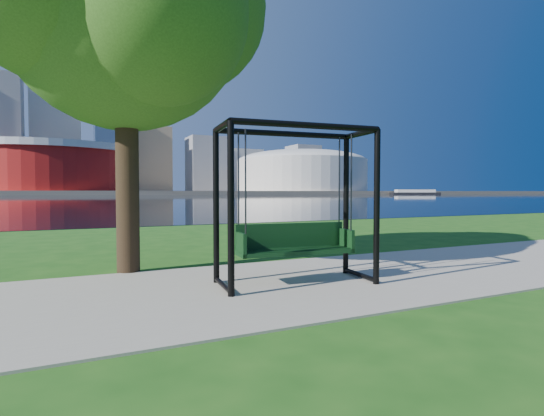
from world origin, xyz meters
TOP-DOWN VIEW (x-y plane):
  - ground at (0.00, 0.00)m, footprint 900.00×900.00m
  - path at (0.00, -0.50)m, footprint 120.00×4.00m
  - river at (0.00, 102.00)m, footprint 900.00×180.00m
  - far_bank at (0.00, 306.00)m, footprint 900.00×228.00m
  - stadium at (-10.00, 235.00)m, footprint 83.00×83.00m
  - arena at (135.00, 235.00)m, footprint 84.00×84.00m
  - skyline at (-4.27, 319.39)m, footprint 392.00×66.00m
  - swing at (0.08, -0.57)m, footprint 2.55×1.31m
  - barge at (182.28, 182.80)m, footprint 29.00×17.76m

SIDE VIEW (x-z plane):
  - ground at x=0.00m, z-range 0.00..0.00m
  - river at x=0.00m, z-range 0.00..0.02m
  - path at x=0.00m, z-range 0.00..0.03m
  - far_bank at x=0.00m, z-range 0.00..2.00m
  - swing at x=0.08m, z-range -0.04..2.47m
  - barge at x=182.28m, z-range -0.13..2.70m
  - stadium at x=-10.00m, z-range -1.77..30.23m
  - arena at x=135.00m, z-range 2.59..29.15m
  - skyline at x=-4.27m, z-range -12.36..84.14m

